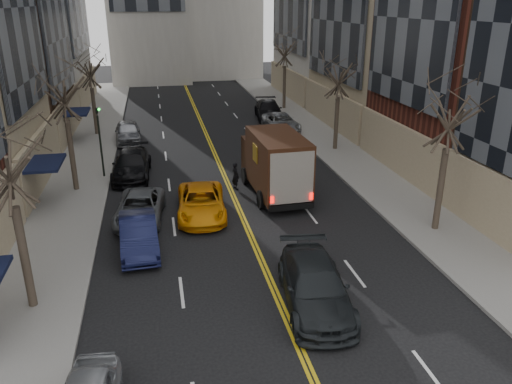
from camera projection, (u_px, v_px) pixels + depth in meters
sidewalk_left at (87, 156)px, 35.32m from camera, size 4.00×66.00×0.15m
sidewalk_right at (328, 142)px, 38.67m from camera, size 4.00×66.00×0.15m
tree_lf_near at (2, 141)px, 15.77m from camera, size 3.20×3.20×8.41m
tree_lf_mid at (61, 76)px, 26.61m from camera, size 3.20×3.20×8.91m
tree_lf_far at (88, 60)px, 38.69m from camera, size 3.20×3.20×8.12m
tree_rt_near at (454, 97)px, 21.71m from camera, size 3.20×3.20×8.71m
tree_rt_mid at (340, 65)px, 34.60m from camera, size 3.20×3.20×8.32m
tree_rt_far at (285, 40)px, 48.10m from camera, size 3.20×3.20×9.11m
traffic_signal at (100, 134)px, 30.06m from camera, size 0.29×0.26×4.70m
ups_truck at (275, 164)px, 27.83m from camera, size 2.93×6.72×3.63m
observer_sedan at (315, 286)px, 17.94m from camera, size 2.82×5.69×1.59m
taxi at (201, 203)px, 25.48m from camera, size 2.74×5.32×1.44m
pedestrian at (235, 176)px, 29.07m from camera, size 0.58×0.69×1.61m
parked_lf_b at (139, 234)px, 21.97m from camera, size 1.83×4.61×1.49m
parked_lf_c at (140, 208)px, 24.98m from camera, size 2.71×5.00×1.33m
parked_lf_d at (132, 165)px, 31.07m from camera, size 2.49×5.55×1.58m
parked_lf_e at (128, 132)px, 38.72m from camera, size 2.17×4.81×1.60m
parked_rt_a at (285, 142)px, 36.16m from camera, size 2.08×4.56×1.45m
parked_rt_b at (281, 123)px, 41.90m from camera, size 2.57×5.34×1.47m
parked_rt_c at (269, 110)px, 46.17m from camera, size 2.92×5.91×1.65m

